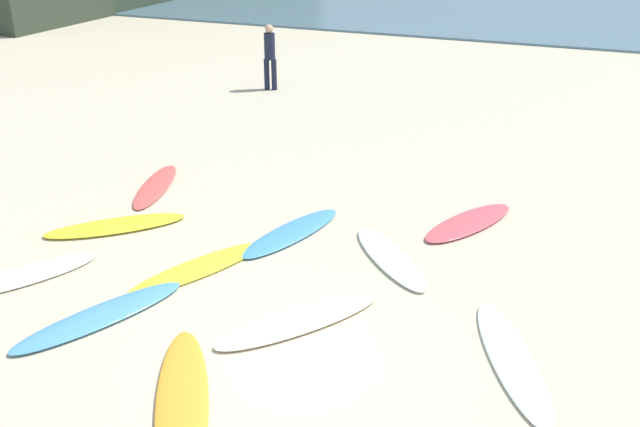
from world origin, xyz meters
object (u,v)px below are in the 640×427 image
(surfboard_0, at_px, (199,268))
(surfboard_4, at_px, (390,258))
(surfboard_10, at_px, (101,316))
(surfboard_6, at_px, (25,275))
(beachgoer_near, at_px, (270,54))
(surfboard_7, at_px, (512,359))
(surfboard_8, at_px, (116,226))
(surfboard_9, at_px, (155,186))
(surfboard_3, at_px, (182,402))
(surfboard_5, at_px, (299,320))
(surfboard_1, at_px, (469,222))
(surfboard_2, at_px, (291,233))

(surfboard_0, height_order, surfboard_4, surfboard_4)
(surfboard_0, xyz_separation_m, surfboard_10, (-0.54, -1.51, 0.01))
(surfboard_6, xyz_separation_m, beachgoer_near, (-0.76, 10.05, 0.90))
(surfboard_7, bearing_deg, surfboard_0, -31.45)
(surfboard_0, bearing_deg, surfboard_6, -127.11)
(surfboard_7, distance_m, surfboard_8, 6.42)
(surfboard_7, relative_size, surfboard_8, 1.08)
(surfboard_6, xyz_separation_m, surfboard_7, (6.56, 0.43, 0.00))
(surfboard_0, height_order, surfboard_9, surfboard_0)
(surfboard_0, relative_size, surfboard_7, 0.94)
(surfboard_3, distance_m, surfboard_7, 3.72)
(surfboard_3, bearing_deg, surfboard_5, -136.90)
(surfboard_1, xyz_separation_m, surfboard_3, (-2.08, -5.35, 0.00))
(surfboard_6, bearing_deg, surfboard_0, 58.47)
(surfboard_1, height_order, surfboard_5, surfboard_5)
(surfboard_8, relative_size, beachgoer_near, 1.30)
(surfboard_5, relative_size, beachgoer_near, 1.37)
(surfboard_4, bearing_deg, surfboard_2, -49.11)
(surfboard_0, distance_m, surfboard_4, 2.75)
(surfboard_8, height_order, beachgoer_near, beachgoer_near)
(surfboard_0, bearing_deg, surfboard_7, 19.72)
(surfboard_6, distance_m, surfboard_7, 6.58)
(surfboard_8, bearing_deg, surfboard_9, -29.65)
(surfboard_2, height_order, surfboard_4, surfboard_2)
(surfboard_10, bearing_deg, surfboard_5, 44.31)
(surfboard_3, distance_m, surfboard_5, 1.93)
(surfboard_0, xyz_separation_m, surfboard_2, (0.81, 1.46, 0.01))
(surfboard_4, xyz_separation_m, surfboard_6, (-4.63, -2.24, -0.01))
(surfboard_1, xyz_separation_m, surfboard_9, (-5.51, -0.46, -0.01))
(surfboard_2, distance_m, surfboard_10, 3.27)
(surfboard_6, height_order, surfboard_9, surfboard_6)
(surfboard_2, relative_size, beachgoer_near, 1.27)
(surfboard_5, height_order, surfboard_10, surfboard_10)
(surfboard_9, xyz_separation_m, surfboard_10, (1.64, -3.83, 0.01))
(surfboard_5, relative_size, surfboard_7, 0.97)
(surfboard_3, relative_size, surfboard_8, 1.18)
(surfboard_5, bearing_deg, surfboard_4, 110.55)
(surfboard_2, xyz_separation_m, surfboard_10, (-1.36, -2.97, 0.00))
(surfboard_7, bearing_deg, surfboard_5, -20.71)
(surfboard_10, bearing_deg, surfboard_1, 74.09)
(surfboard_3, relative_size, beachgoer_near, 1.54)
(surfboard_0, xyz_separation_m, surfboard_3, (1.25, -2.57, 0.01))
(surfboard_2, bearing_deg, surfboard_0, -100.36)
(surfboard_7, bearing_deg, surfboard_2, -53.50)
(surfboard_6, height_order, surfboard_8, surfboard_8)
(surfboard_5, distance_m, surfboard_7, 2.57)
(surfboard_7, bearing_deg, beachgoer_near, -76.41)
(surfboard_1, distance_m, surfboard_10, 5.78)
(surfboard_3, height_order, beachgoer_near, beachgoer_near)
(surfboard_3, bearing_deg, beachgoer_near, -99.47)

